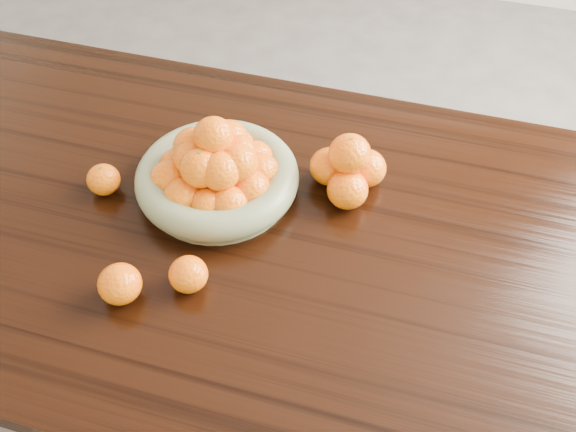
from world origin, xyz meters
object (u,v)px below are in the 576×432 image
(fruit_bowl, at_px, (217,171))
(loose_orange_0, at_px, (104,180))
(orange_pyramid, at_px, (348,169))
(dining_table, at_px, (289,263))

(fruit_bowl, bearing_deg, loose_orange_0, -163.86)
(fruit_bowl, relative_size, orange_pyramid, 2.12)
(dining_table, xyz_separation_m, fruit_bowl, (-0.18, 0.08, 0.15))
(dining_table, bearing_deg, fruit_bowl, 156.14)
(dining_table, distance_m, fruit_bowl, 0.24)
(loose_orange_0, bearing_deg, dining_table, -1.73)
(dining_table, relative_size, fruit_bowl, 5.83)
(orange_pyramid, xyz_separation_m, loose_orange_0, (-0.49, -0.15, -0.02))
(dining_table, bearing_deg, loose_orange_0, 178.27)
(orange_pyramid, height_order, loose_orange_0, orange_pyramid)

